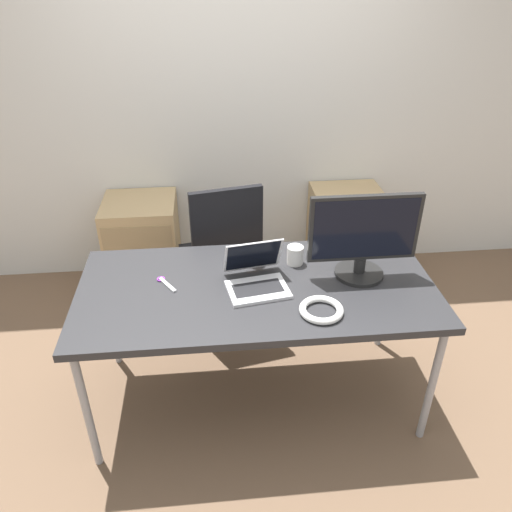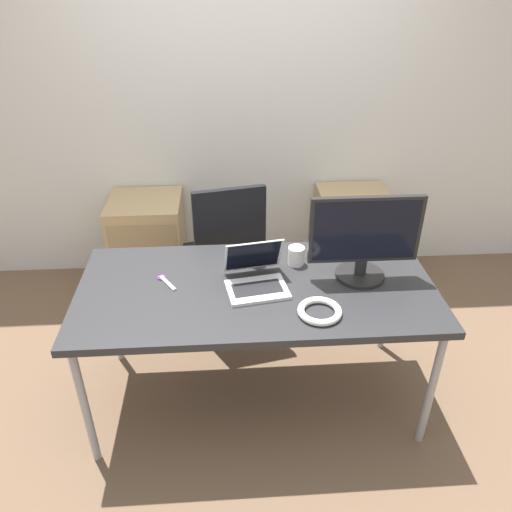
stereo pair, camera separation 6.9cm
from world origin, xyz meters
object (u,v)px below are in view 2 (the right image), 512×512
object	(u,v)px
office_chair	(226,269)
monitor	(364,239)
coffee_cup_white	(296,256)
coffee_cup_brown	(255,256)
cable_coil	(320,311)
cabinet_left	(149,244)
laptop_center	(256,278)
cabinet_right	(351,237)

from	to	relation	value
office_chair	monitor	distance (m)	1.17
office_chair	coffee_cup_white	distance (m)	0.82
coffee_cup_white	coffee_cup_brown	distance (m)	0.22
cable_coil	office_chair	bearing A→B (deg)	113.25
office_chair	cabinet_left	distance (m)	0.73
office_chair	cabinet_left	bearing A→B (deg)	141.62
coffee_cup_brown	cable_coil	distance (m)	0.54
monitor	coffee_cup_white	distance (m)	0.39
coffee_cup_brown	cable_coil	world-z (taller)	coffee_cup_brown
laptop_center	monitor	world-z (taller)	monitor
monitor	coffee_cup_white	size ratio (longest dim) A/B	5.48
monitor	cable_coil	world-z (taller)	monitor
laptop_center	coffee_cup_brown	bearing A→B (deg)	87.13
cabinet_left	cabinet_right	world-z (taller)	same
cabinet_right	coffee_cup_brown	bearing A→B (deg)	-128.53
laptop_center	coffee_cup_white	bearing A→B (deg)	40.07
office_chair	cable_coil	bearing A→B (deg)	-66.75
office_chair	cabinet_right	xyz separation A→B (m)	(0.97, 0.45, -0.04)
monitor	coffee_cup_white	world-z (taller)	monitor
cabinet_right	cable_coil	world-z (taller)	cable_coil
laptop_center	coffee_cup_white	size ratio (longest dim) A/B	3.43
cabinet_left	laptop_center	size ratio (longest dim) A/B	2.04
cabinet_right	laptop_center	xyz separation A→B (m)	(-0.81, -1.22, 0.47)
cabinet_right	coffee_cup_white	distance (m)	1.27
cabinet_right	coffee_cup_brown	distance (m)	1.37
office_chair	laptop_center	world-z (taller)	office_chair
coffee_cup_brown	coffee_cup_white	bearing A→B (deg)	-4.07
monitor	coffee_cup_white	xyz separation A→B (m)	(-0.32, 0.15, -0.17)
office_chair	laptop_center	xyz separation A→B (m)	(0.16, -0.77, 0.43)
monitor	coffee_cup_brown	size ratio (longest dim) A/B	5.96
office_chair	coffee_cup_white	world-z (taller)	office_chair
cable_coil	monitor	bearing A→B (deg)	48.63
office_chair	coffee_cup_brown	size ratio (longest dim) A/B	11.30
coffee_cup_brown	cable_coil	size ratio (longest dim) A/B	0.45
cabinet_left	coffee_cup_white	distance (m)	1.48
office_chair	coffee_cup_brown	bearing A→B (deg)	-73.26
cabinet_right	coffee_cup_white	world-z (taller)	coffee_cup_white
coffee_cup_white	cable_coil	bearing A→B (deg)	-83.49
coffee_cup_brown	cabinet_right	bearing A→B (deg)	51.47
office_chair	cabinet_right	world-z (taller)	office_chair
coffee_cup_brown	monitor	bearing A→B (deg)	-16.82
cabinet_left	cable_coil	size ratio (longest dim) A/B	3.42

